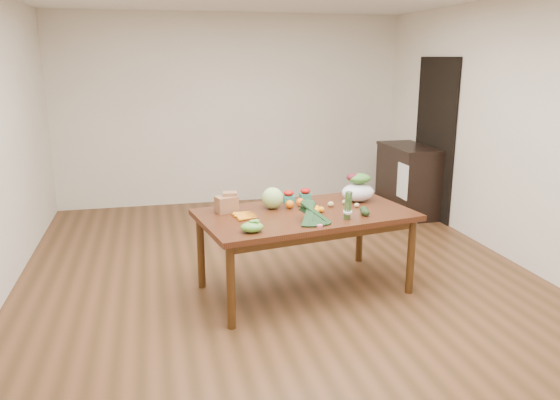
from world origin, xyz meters
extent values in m
plane|color=brown|center=(0.00, 0.00, 0.00)|extent=(6.00, 6.00, 0.00)
cube|color=white|center=(0.00, 3.00, 1.35)|extent=(5.00, 0.02, 2.70)
cube|color=white|center=(0.00, -3.00, 1.35)|extent=(5.00, 0.02, 2.70)
cube|color=white|center=(2.50, 0.00, 1.35)|extent=(0.02, 6.00, 2.70)
cube|color=#442110|center=(0.15, -0.37, 0.38)|extent=(2.02, 1.35, 0.75)
cube|color=black|center=(2.48, 1.60, 1.05)|extent=(0.02, 1.00, 2.10)
cube|color=black|center=(2.22, 1.78, 0.47)|extent=(0.52, 1.02, 0.94)
cube|color=white|center=(1.96, 1.40, 0.55)|extent=(0.02, 0.28, 0.45)
sphere|color=#AFD37A|center=(-0.10, -0.18, 0.85)|extent=(0.20, 0.20, 0.20)
sphere|color=orange|center=(0.05, -0.22, 0.79)|extent=(0.08, 0.08, 0.08)
sphere|color=orange|center=(0.16, -0.17, 0.79)|extent=(0.08, 0.08, 0.08)
sphere|color=orange|center=(0.21, -0.31, 0.79)|extent=(0.08, 0.08, 0.08)
ellipsoid|color=#63AF3B|center=(-0.41, -0.83, 0.79)|extent=(0.19, 0.14, 0.08)
ellipsoid|color=#CFB877|center=(0.43, -0.25, 0.78)|extent=(0.06, 0.05, 0.05)
ellipsoid|color=tan|center=(0.56, -0.36, 0.77)|extent=(0.05, 0.04, 0.04)
ellipsoid|color=tan|center=(0.59, -0.21, 0.77)|extent=(0.05, 0.05, 0.05)
ellipsoid|color=tan|center=(0.44, -0.25, 0.77)|extent=(0.04, 0.04, 0.04)
ellipsoid|color=#DBAF7E|center=(0.66, -0.32, 0.77)|extent=(0.05, 0.04, 0.04)
ellipsoid|color=black|center=(0.63, -0.61, 0.78)|extent=(0.09, 0.11, 0.07)
ellipsoid|color=black|center=(0.66, -0.52, 0.78)|extent=(0.09, 0.11, 0.06)
camera|label=1|loc=(-1.14, -4.89, 2.10)|focal=35.00mm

